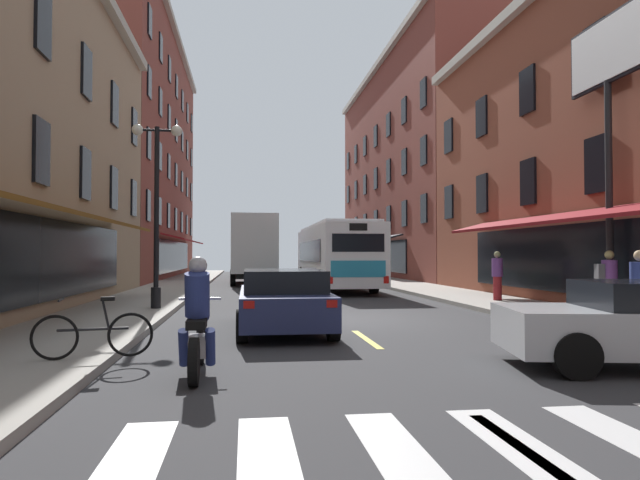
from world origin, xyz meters
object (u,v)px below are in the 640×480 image
at_px(billboard_sign, 608,83).
at_px(sedan_far, 247,267).
at_px(sedan_near, 283,299).
at_px(pedestrian_mid, 640,291).
at_px(motorcycle_rider, 198,324).
at_px(street_lamp_twin, 157,206).
at_px(transit_bus, 335,255).
at_px(pedestrian_near, 609,282).
at_px(box_truck, 253,249).
at_px(bicycle_near, 94,334).
at_px(pedestrian_far, 497,275).

relative_size(billboard_sign, sedan_far, 1.82).
relative_size(sedan_near, pedestrian_mid, 2.88).
relative_size(sedan_near, motorcycle_rider, 2.26).
relative_size(motorcycle_rider, street_lamp_twin, 0.39).
bearing_deg(transit_bus, pedestrian_near, -72.83).
height_order(box_truck, bicycle_near, box_truck).
bearing_deg(motorcycle_rider, pedestrian_far, 47.36).
xyz_separation_m(sedan_near, sedan_far, (-0.67, 29.63, 0.03)).
distance_m(sedan_near, pedestrian_far, 9.41).
distance_m(box_truck, pedestrian_mid, 22.82).
height_order(pedestrian_far, street_lamp_twin, street_lamp_twin).
distance_m(pedestrian_mid, pedestrian_far, 7.91).
bearing_deg(transit_bus, bicycle_near, -109.72).
relative_size(sedan_far, pedestrian_mid, 2.63).
distance_m(sedan_far, pedestrian_far, 25.48).
distance_m(transit_bus, pedestrian_far, 10.09).
xyz_separation_m(billboard_sign, sedan_far, (-9.28, 28.54, -5.48)).
relative_size(sedan_near, pedestrian_near, 2.86).
distance_m(motorcycle_rider, bicycle_near, 1.74).
bearing_deg(box_truck, sedan_near, -88.81).
distance_m(billboard_sign, pedestrian_far, 6.93).
bearing_deg(street_lamp_twin, sedan_near, -51.09).
relative_size(pedestrian_mid, street_lamp_twin, 0.31).
height_order(transit_bus, bicycle_near, transit_bus).
bearing_deg(sedan_far, bicycle_near, -94.12).
distance_m(motorcycle_rider, pedestrian_far, 13.43).
height_order(billboard_sign, pedestrian_far, billboard_sign).
relative_size(billboard_sign, pedestrian_near, 4.77).
distance_m(billboard_sign, pedestrian_mid, 6.50).
distance_m(pedestrian_far, street_lamp_twin, 11.25).
relative_size(sedan_near, sedan_far, 1.09).
height_order(sedan_far, pedestrian_mid, pedestrian_mid).
distance_m(box_truck, motorcycle_rider, 23.68).
bearing_deg(sedan_far, sedan_near, -88.71).
bearing_deg(pedestrian_far, sedan_far, -44.41).
height_order(motorcycle_rider, pedestrian_mid, pedestrian_mid).
relative_size(box_truck, pedestrian_far, 4.49).
bearing_deg(pedestrian_mid, sedan_far, 65.18).
height_order(box_truck, motorcycle_rider, box_truck).
bearing_deg(sedan_far, street_lamp_twin, -96.06).
bearing_deg(pedestrian_mid, street_lamp_twin, 109.42).
bearing_deg(billboard_sign, bicycle_near, -157.98).
xyz_separation_m(billboard_sign, bicycle_near, (-11.68, -4.72, -5.70)).
bearing_deg(street_lamp_twin, motorcycle_rider, -77.56).
relative_size(transit_bus, bicycle_near, 7.01).
distance_m(sedan_near, bicycle_near, 4.76).
relative_size(transit_bus, pedestrian_mid, 7.30).
xyz_separation_m(sedan_near, street_lamp_twin, (-3.37, 4.17, 2.38)).
relative_size(box_truck, pedestrian_near, 4.50).
height_order(pedestrian_near, pedestrian_mid, pedestrian_near).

